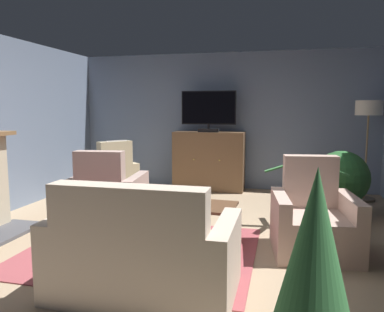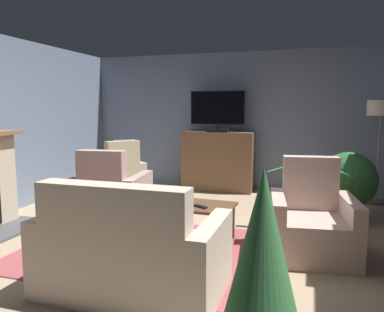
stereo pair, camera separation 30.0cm
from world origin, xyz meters
TOP-DOWN VIEW (x-y plane):
  - ground_plane at (0.00, 0.00)m, footprint 6.25×7.14m
  - wall_back at (0.00, 3.32)m, footprint 6.25×0.10m
  - rug_central at (-0.35, -0.24)m, footprint 2.44×2.01m
  - tv_cabinet at (-0.23, 2.97)m, footprint 1.32×0.46m
  - television at (-0.23, 2.92)m, footprint 1.01×0.20m
  - coffee_table at (0.14, 0.18)m, footprint 0.98×0.61m
  - tv_remote at (0.28, 0.06)m, footprint 0.17×0.13m
  - sofa_floral at (0.02, -1.16)m, footprint 1.50×0.88m
  - armchair_angled_to_table at (-1.10, 0.53)m, footprint 0.95×0.94m
  - armchair_near_window at (1.46, 0.18)m, footprint 0.94×0.93m
  - armchair_in_far_corner at (-1.77, 1.90)m, footprint 1.18×1.18m
  - potted_plant_small_fern_corner at (1.41, 1.06)m, footprint 1.04×0.81m
  - potted_plant_tall_palm_by_window at (1.92, 1.59)m, footprint 0.76×0.76m
  - cat at (-1.33, -0.34)m, footprint 0.24×0.68m
  - floor_lamp at (2.46, 2.77)m, footprint 0.42×0.42m

SIDE VIEW (x-z plane):
  - ground_plane at x=0.00m, z-range -0.04..0.00m
  - rug_central at x=-0.35m, z-range 0.00..0.01m
  - cat at x=-1.33m, z-range -0.01..0.17m
  - potted_plant_small_fern_corner at x=1.41m, z-range -0.18..0.72m
  - armchair_in_far_corner at x=-1.77m, z-range -0.19..0.83m
  - armchair_near_window at x=1.46m, z-range -0.18..0.83m
  - sofa_floral at x=0.02m, z-range -0.16..0.82m
  - armchair_angled_to_table at x=-1.10m, z-range -0.18..0.84m
  - coffee_table at x=0.14m, z-range 0.17..0.62m
  - tv_remote at x=0.28m, z-range 0.44..0.47m
  - tv_cabinet at x=-0.23m, z-range -0.02..1.08m
  - potted_plant_tall_palm_by_window at x=1.92m, z-range 0.07..1.02m
  - wall_back at x=0.00m, z-range 0.00..2.58m
  - floor_lamp at x=2.46m, z-range 0.53..2.19m
  - television at x=-0.23m, z-range 1.12..1.88m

